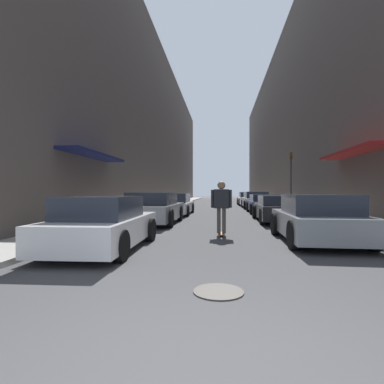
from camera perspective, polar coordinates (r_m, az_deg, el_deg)
ground at (r=25.18m, az=5.34°, el=-3.01°), size 127.18×127.18×0.00m
curb_strip_left at (r=31.32m, az=-3.24°, el=-2.28°), size 1.80×57.81×0.12m
curb_strip_right at (r=31.28m, az=14.04°, el=-2.28°), size 1.80×57.81×0.12m
building_row_left at (r=32.50m, az=-8.40°, el=11.44°), size 4.90×57.81×15.50m
building_row_right at (r=32.48m, az=19.23°, el=11.83°), size 4.90×57.81×15.94m
parked_car_left_0 at (r=7.46m, az=-16.55°, el=-5.89°), size 1.86×3.99×1.27m
parked_car_left_1 at (r=12.85m, az=-7.35°, el=-3.15°), size 2.08×4.35×1.34m
parked_car_left_2 at (r=17.89m, az=-3.29°, el=-2.36°), size 2.00×4.64×1.26m
parked_car_right_0 at (r=8.87m, az=22.76°, el=-4.78°), size 2.01×3.97×1.30m
parked_car_right_1 at (r=14.29m, az=15.79°, el=-3.05°), size 1.86×4.76×1.20m
parked_car_right_2 at (r=19.56m, az=13.65°, el=-2.20°), size 2.06×4.01×1.19m
parked_car_right_3 at (r=24.45m, az=11.96°, el=-1.57°), size 2.02×4.44×1.35m
parked_car_right_4 at (r=30.04m, az=10.58°, el=-1.29°), size 1.98×4.70×1.31m
skateboarder at (r=9.44m, az=5.62°, el=-1.94°), size 0.65×0.78×1.70m
manhole_cover at (r=4.36m, az=5.07°, el=-18.36°), size 0.70×0.70×0.02m
traffic_light at (r=21.55m, az=18.34°, el=3.10°), size 0.16×0.22×3.90m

